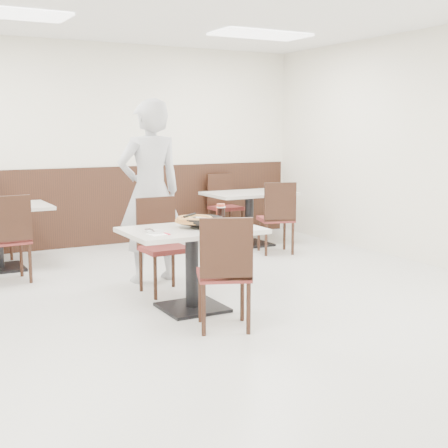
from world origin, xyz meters
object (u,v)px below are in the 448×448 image
side_plate (156,232)px  bg_chair_right_near (276,217)px  bg_chair_right_far (226,206)px  main_table (192,269)px  diner_person (150,192)px  pizza_pan (200,222)px  red_cup (221,212)px  bg_table_right (249,219)px  chair_near (224,272)px  cola_glass (221,214)px  chair_far (164,247)px  bg_chair_left_near (7,238)px  pizza (195,221)px

side_plate → bg_chair_right_near: 3.14m
bg_chair_right_far → side_plate: bearing=51.5°
main_table → diner_person: (0.08, 1.18, 0.60)m
pizza_pan → red_cup: (0.36, 0.28, 0.04)m
side_plate → red_cup: bearing=25.0°
bg_chair_right_near → bg_table_right: bearing=108.1°
chair_near → bg_table_right: bearing=78.2°
cola_glass → chair_far: bearing=139.7°
side_plate → chair_far: bearing=62.0°
bg_table_right → diner_person: bearing=-147.4°
cola_glass → bg_chair_left_near: bearing=137.1°
main_table → side_plate: (-0.38, -0.08, 0.38)m
chair_near → red_cup: (0.47, 0.92, 0.35)m
pizza → cola_glass: size_ratio=2.74×
cola_glass → bg_chair_right_far: bearing=60.3°
side_plate → bg_chair_right_near: (2.48, 1.90, -0.28)m
main_table → pizza: 0.44m
chair_near → chair_far: same height
pizza → bg_table_right: bearing=50.0°
chair_near → bg_table_right: 3.73m
main_table → chair_near: 0.62m
main_table → pizza_pan: pizza_pan is taller
cola_glass → diner_person: bearing=111.7°
bg_table_right → cola_glass: bearing=-126.7°
red_cup → diner_person: size_ratio=0.08×
chair_far → red_cup: chair_far is taller
bg_chair_right_near → chair_near: bearing=-114.3°
chair_near → bg_chair_left_near: size_ratio=1.00×
bg_chair_right_far → diner_person: bearing=43.3°
side_plate → bg_table_right: 3.57m
main_table → chair_far: size_ratio=1.26×
main_table → bg_table_right: (2.09, 2.47, 0.00)m
bg_chair_left_near → bg_chair_right_far: size_ratio=1.00×
cola_glass → side_plate: bearing=-157.1°
diner_person → bg_chair_right_far: diner_person is taller
main_table → diner_person: size_ratio=0.62×
main_table → bg_chair_right_near: size_ratio=1.26×
pizza → red_cup: bearing=33.0°
main_table → red_cup: size_ratio=7.50×
side_plate → bg_table_right: bearing=45.9°
pizza_pan → bg_chair_right_far: bearing=57.5°
chair_near → bg_chair_left_near: bearing=139.6°
side_plate → bg_chair_left_near: 2.17m
chair_far → bg_chair_right_far: same height
pizza_pan → cola_glass: size_ratio=2.98×
pizza → bg_chair_left_near: size_ratio=0.37×
diner_person → bg_chair_right_far: (2.00, 1.96, -0.50)m
main_table → chair_near: chair_near is taller
pizza → bg_chair_right_near: size_ratio=0.37×
chair_near → bg_chair_right_near: bearing=71.4°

